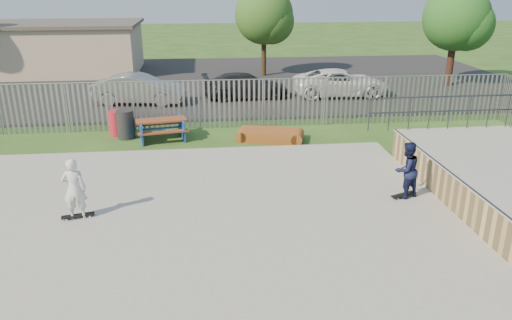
{
  "coord_description": "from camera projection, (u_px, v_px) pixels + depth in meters",
  "views": [
    {
      "loc": [
        1.18,
        -10.91,
        5.85
      ],
      "look_at": [
        2.57,
        2.0,
        1.1
      ],
      "focal_mm": 35.0,
      "sensor_mm": 36.0,
      "label": 1
    }
  ],
  "objects": [
    {
      "name": "car_dark",
      "position": [
        246.0,
        86.0,
        25.51
      ],
      "size": [
        4.51,
        2.1,
        1.27
      ],
      "primitive_type": "imported",
      "rotation": [
        0.0,
        0.0,
        1.64
      ],
      "color": "black",
      "rests_on": "parking_lot"
    },
    {
      "name": "quarter_pipe",
      "position": [
        508.0,
        181.0,
        13.82
      ],
      "size": [
        5.5,
        7.05,
        2.19
      ],
      "color": "tan",
      "rests_on": "ground"
    },
    {
      "name": "skater_navy",
      "position": [
        406.0,
        170.0,
        13.54
      ],
      "size": [
        0.95,
        0.86,
        1.59
      ],
      "primitive_type": "imported",
      "rotation": [
        0.0,
        0.0,
        3.54
      ],
      "color": "#121739",
      "rests_on": "concrete_slab"
    },
    {
      "name": "tree_mid",
      "position": [
        264.0,
        15.0,
        30.44
      ],
      "size": [
        3.58,
        3.58,
        5.52
      ],
      "color": "#382716",
      "rests_on": "ground"
    },
    {
      "name": "skater_white",
      "position": [
        74.0,
        189.0,
        12.33
      ],
      "size": [
        0.6,
        0.41,
        1.59
      ],
      "primitive_type": "imported",
      "rotation": [
        0.0,
        0.0,
        3.2
      ],
      "color": "silver",
      "rests_on": "concrete_slab"
    },
    {
      "name": "fence",
      "position": [
        199.0,
        137.0,
        16.12
      ],
      "size": [
        26.04,
        16.02,
        2.0
      ],
      "color": "gray",
      "rests_on": "ground"
    },
    {
      "name": "trash_bin_red",
      "position": [
        117.0,
        123.0,
        19.57
      ],
      "size": [
        0.59,
        0.59,
        0.98
      ],
      "primitive_type": "cylinder",
      "color": "#B31B2E",
      "rests_on": "ground"
    },
    {
      "name": "picnic_table",
      "position": [
        162.0,
        129.0,
        19.1
      ],
      "size": [
        2.13,
        1.86,
        0.79
      ],
      "rotation": [
        0.0,
        0.0,
        0.19
      ],
      "color": "brown",
      "rests_on": "ground"
    },
    {
      "name": "skateboard_a",
      "position": [
        404.0,
        195.0,
        13.8
      ],
      "size": [
        0.81,
        0.5,
        0.08
      ],
      "rotation": [
        0.0,
        0.0,
        0.4
      ],
      "color": "black",
      "rests_on": "concrete_slab"
    },
    {
      "name": "tree_right",
      "position": [
        456.0,
        18.0,
        27.49
      ],
      "size": [
        3.64,
        3.64,
        5.61
      ],
      "color": "#3A2017",
      "rests_on": "ground"
    },
    {
      "name": "car_white",
      "position": [
        341.0,
        83.0,
        26.0
      ],
      "size": [
        5.03,
        2.44,
        1.38
      ],
      "primitive_type": "imported",
      "rotation": [
        0.0,
        0.0,
        1.54
      ],
      "color": "white",
      "rests_on": "parking_lot"
    },
    {
      "name": "trash_bin_grey",
      "position": [
        126.0,
        124.0,
        19.17
      ],
      "size": [
        0.66,
        0.66,
        1.1
      ],
      "primitive_type": "cylinder",
      "color": "#232325",
      "rests_on": "ground"
    },
    {
      "name": "parking_lot",
      "position": [
        183.0,
        82.0,
        29.82
      ],
      "size": [
        40.0,
        18.0,
        0.02
      ],
      "primitive_type": "cube",
      "color": "black",
      "rests_on": "ground"
    },
    {
      "name": "concrete_slab",
      "position": [
        159.0,
        232.0,
        12.05
      ],
      "size": [
        15.0,
        12.0,
        0.15
      ],
      "primitive_type": "cube",
      "color": "gray",
      "rests_on": "ground"
    },
    {
      "name": "car_silver",
      "position": [
        139.0,
        89.0,
        24.35
      ],
      "size": [
        4.58,
        2.17,
        1.45
      ],
      "primitive_type": "imported",
      "rotation": [
        0.0,
        0.0,
        1.42
      ],
      "color": "#A7A7AC",
      "rests_on": "parking_lot"
    },
    {
      "name": "building",
      "position": [
        59.0,
        48.0,
        32.2
      ],
      "size": [
        10.4,
        6.4,
        3.2
      ],
      "color": "#B8A58E",
      "rests_on": "ground"
    },
    {
      "name": "funbox",
      "position": [
        270.0,
        135.0,
        19.0
      ],
      "size": [
        2.3,
        1.56,
        0.42
      ],
      "rotation": [
        0.0,
        0.0,
        -0.27
      ],
      "color": "brown",
      "rests_on": "ground"
    },
    {
      "name": "ground",
      "position": [
        160.0,
        235.0,
        12.08
      ],
      "size": [
        120.0,
        120.0,
        0.0
      ],
      "primitive_type": "plane",
      "color": "#274F1B",
      "rests_on": "ground"
    },
    {
      "name": "skateboard_b",
      "position": [
        78.0,
        216.0,
        12.59
      ],
      "size": [
        0.82,
        0.38,
        0.08
      ],
      "rotation": [
        0.0,
        0.0,
        0.24
      ],
      "color": "black",
      "rests_on": "concrete_slab"
    }
  ]
}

